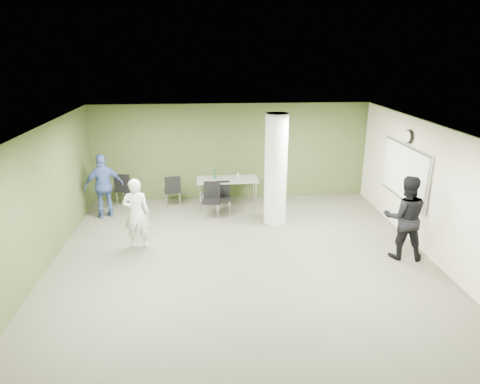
{
  "coord_description": "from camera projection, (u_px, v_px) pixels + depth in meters",
  "views": [
    {
      "loc": [
        -0.7,
        -8.14,
        4.26
      ],
      "look_at": [
        0.03,
        1.0,
        1.18
      ],
      "focal_mm": 32.0,
      "sensor_mm": 36.0,
      "label": 1
    }
  ],
  "objects": [
    {
      "name": "floor",
      "position": [
        242.0,
        259.0,
        9.1
      ],
      "size": [
        8.0,
        8.0,
        0.0
      ],
      "primitive_type": "plane",
      "color": "#50513F",
      "rests_on": "ground"
    },
    {
      "name": "ceiling",
      "position": [
        243.0,
        129.0,
        8.21
      ],
      "size": [
        8.0,
        8.0,
        0.0
      ],
      "primitive_type": "plane",
      "rotation": [
        3.14,
        0.0,
        0.0
      ],
      "color": "white",
      "rests_on": "wall_back"
    },
    {
      "name": "wall_back",
      "position": [
        231.0,
        152.0,
        12.44
      ],
      "size": [
        8.0,
        2.8,
        0.02
      ],
      "primitive_type": "cube",
      "rotation": [
        1.57,
        0.0,
        0.0
      ],
      "color": "#425628",
      "rests_on": "floor"
    },
    {
      "name": "wall_left",
      "position": [
        39.0,
        203.0,
        8.36
      ],
      "size": [
        0.02,
        8.0,
        2.8
      ],
      "primitive_type": "cube",
      "color": "#425628",
      "rests_on": "floor"
    },
    {
      "name": "wall_right_cream",
      "position": [
        432.0,
        192.0,
        8.96
      ],
      "size": [
        0.02,
        8.0,
        2.8
      ],
      "primitive_type": "cube",
      "color": "beige",
      "rests_on": "floor"
    },
    {
      "name": "column",
      "position": [
        276.0,
        170.0,
        10.62
      ],
      "size": [
        0.56,
        0.56,
        2.8
      ],
      "primitive_type": "cylinder",
      "color": "silver",
      "rests_on": "floor"
    },
    {
      "name": "whiteboard",
      "position": [
        404.0,
        172.0,
        10.05
      ],
      "size": [
        0.05,
        2.3,
        1.3
      ],
      "color": "silver",
      "rests_on": "wall_right_cream"
    },
    {
      "name": "wall_clock",
      "position": [
        409.0,
        136.0,
        9.78
      ],
      "size": [
        0.06,
        0.32,
        0.32
      ],
      "color": "black",
      "rests_on": "wall_right_cream"
    },
    {
      "name": "folding_table",
      "position": [
        227.0,
        181.0,
        11.94
      ],
      "size": [
        1.71,
        0.77,
        1.06
      ],
      "rotation": [
        0.0,
        0.0,
        0.01
      ],
      "color": "#979792",
      "rests_on": "floor"
    },
    {
      "name": "wastebasket",
      "position": [
        205.0,
        198.0,
        12.38
      ],
      "size": [
        0.24,
        0.24,
        0.28
      ],
      "primitive_type": "cylinder",
      "color": "#4C4C4C",
      "rests_on": "floor"
    },
    {
      "name": "chair_back_left",
      "position": [
        125.0,
        187.0,
        11.99
      ],
      "size": [
        0.6,
        0.6,
        0.98
      ],
      "rotation": [
        0.0,
        0.0,
        2.89
      ],
      "color": "black",
      "rests_on": "floor"
    },
    {
      "name": "chair_back_right",
      "position": [
        173.0,
        188.0,
        11.99
      ],
      "size": [
        0.51,
        0.51,
        0.91
      ],
      "rotation": [
        0.0,
        0.0,
        3.27
      ],
      "color": "black",
      "rests_on": "floor"
    },
    {
      "name": "chair_table_left",
      "position": [
        212.0,
        197.0,
        11.31
      ],
      "size": [
        0.51,
        0.51,
        0.92
      ],
      "rotation": [
        0.0,
        0.0,
        -0.12
      ],
      "color": "black",
      "rests_on": "floor"
    },
    {
      "name": "chair_table_right",
      "position": [
        222.0,
        195.0,
        11.58
      ],
      "size": [
        0.43,
        0.43,
        0.86
      ],
      "rotation": [
        0.0,
        0.0,
        0.02
      ],
      "color": "black",
      "rests_on": "floor"
    },
    {
      "name": "woman_white",
      "position": [
        136.0,
        214.0,
        9.44
      ],
      "size": [
        0.6,
        0.41,
        1.6
      ],
      "primitive_type": "imported",
      "rotation": [
        0.0,
        0.0,
        3.18
      ],
      "color": "white",
      "rests_on": "floor"
    },
    {
      "name": "man_black",
      "position": [
        405.0,
        218.0,
        8.93
      ],
      "size": [
        1.01,
        0.86,
        1.82
      ],
      "primitive_type": "imported",
      "rotation": [
        0.0,
        0.0,
        2.93
      ],
      "color": "black",
      "rests_on": "floor"
    },
    {
      "name": "man_blue",
      "position": [
        104.0,
        186.0,
        11.14
      ],
      "size": [
        1.09,
        0.75,
        1.71
      ],
      "primitive_type": "imported",
      "rotation": [
        0.0,
        0.0,
        3.51
      ],
      "color": "#3E599B",
      "rests_on": "floor"
    }
  ]
}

